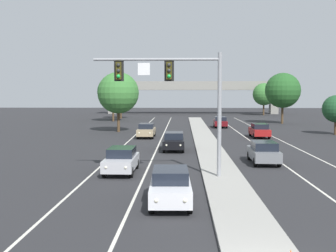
% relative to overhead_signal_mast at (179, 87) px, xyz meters
% --- Properties ---
extents(median_island, '(2.40, 110.00, 0.15)m').
position_rel_overhead_signal_mast_xyz_m(median_island, '(2.63, 4.43, -5.26)').
color(median_island, '#9E9B93').
rests_on(median_island, ground).
extents(lane_stripe_oncoming_center, '(0.14, 100.00, 0.01)m').
position_rel_overhead_signal_mast_xyz_m(lane_stripe_oncoming_center, '(-2.07, 11.43, -5.33)').
color(lane_stripe_oncoming_center, silver).
rests_on(lane_stripe_oncoming_center, ground).
extents(lane_stripe_receding_center, '(0.14, 100.00, 0.01)m').
position_rel_overhead_signal_mast_xyz_m(lane_stripe_receding_center, '(7.33, 11.43, -5.33)').
color(lane_stripe_receding_center, silver).
rests_on(lane_stripe_receding_center, ground).
extents(edge_stripe_left, '(0.14, 100.00, 0.01)m').
position_rel_overhead_signal_mast_xyz_m(edge_stripe_left, '(-5.37, 11.43, -5.33)').
color(edge_stripe_left, silver).
rests_on(edge_stripe_left, ground).
extents(edge_stripe_right, '(0.14, 100.00, 0.01)m').
position_rel_overhead_signal_mast_xyz_m(edge_stripe_right, '(10.63, 11.43, -5.33)').
color(edge_stripe_right, silver).
rests_on(edge_stripe_right, ground).
extents(overhead_signal_mast, '(7.43, 0.44, 7.20)m').
position_rel_overhead_signal_mast_xyz_m(overhead_signal_mast, '(0.00, 0.00, 0.00)').
color(overhead_signal_mast, gray).
rests_on(overhead_signal_mast, median_island).
extents(car_oncoming_white, '(1.92, 4.51, 1.58)m').
position_rel_overhead_signal_mast_xyz_m(car_oncoming_white, '(-0.31, -5.74, -4.52)').
color(car_oncoming_white, silver).
rests_on(car_oncoming_white, ground).
extents(car_oncoming_silver, '(1.84, 4.48, 1.58)m').
position_rel_overhead_signal_mast_xyz_m(car_oncoming_silver, '(-3.61, 1.69, -4.52)').
color(car_oncoming_silver, '#B7B7BC').
rests_on(car_oncoming_silver, ground).
extents(car_oncoming_black, '(1.83, 4.47, 1.58)m').
position_rel_overhead_signal_mast_xyz_m(car_oncoming_black, '(-0.51, 12.21, -4.52)').
color(car_oncoming_black, black).
rests_on(car_oncoming_black, ground).
extents(car_oncoming_tan, '(1.85, 4.48, 1.58)m').
position_rel_overhead_signal_mast_xyz_m(car_oncoming_tan, '(-3.81, 22.67, -4.52)').
color(car_oncoming_tan, tan).
rests_on(car_oncoming_tan, ground).
extents(car_receding_grey, '(1.88, 4.49, 1.58)m').
position_rel_overhead_signal_mast_xyz_m(car_receding_grey, '(6.01, 5.53, -4.52)').
color(car_receding_grey, slate).
rests_on(car_receding_grey, ground).
extents(car_receding_red, '(1.84, 4.48, 1.58)m').
position_rel_overhead_signal_mast_xyz_m(car_receding_red, '(8.87, 23.11, -4.52)').
color(car_receding_red, maroon).
rests_on(car_receding_red, ground).
extents(car_receding_darkred, '(1.91, 4.51, 1.58)m').
position_rel_overhead_signal_mast_xyz_m(car_receding_darkred, '(5.70, 36.81, -4.52)').
color(car_receding_darkred, '#5B0F14').
rests_on(car_receding_darkred, ground).
extents(overpass_bridge, '(42.40, 6.40, 7.65)m').
position_rel_overhead_signal_mast_xyz_m(overpass_bridge, '(2.63, 76.76, 0.44)').
color(overpass_bridge, gray).
rests_on(overpass_bridge, ground).
extents(tree_far_right_b, '(5.69, 5.69, 8.23)m').
position_rel_overhead_signal_mast_xyz_m(tree_far_right_b, '(16.44, 44.88, 0.04)').
color(tree_far_right_b, '#4C3823').
rests_on(tree_far_right_b, ground).
extents(tree_far_right_a, '(4.95, 4.95, 7.16)m').
position_rel_overhead_signal_mast_xyz_m(tree_far_right_a, '(18.30, 70.68, -0.66)').
color(tree_far_right_a, '#4C3823').
rests_on(tree_far_right_a, ground).
extents(tree_far_left_a, '(5.29, 5.29, 7.65)m').
position_rel_overhead_signal_mast_xyz_m(tree_far_left_a, '(-7.98, 29.46, -0.34)').
color(tree_far_left_a, '#4C3823').
rests_on(tree_far_left_a, ground).
extents(tree_far_left_c, '(4.94, 4.94, 7.15)m').
position_rel_overhead_signal_mast_xyz_m(tree_far_left_c, '(-11.77, 57.66, -0.67)').
color(tree_far_left_c, '#4C3823').
rests_on(tree_far_left_c, ground).
extents(tree_far_right_c, '(3.28, 3.28, 4.75)m').
position_rel_overhead_signal_mast_xyz_m(tree_far_right_c, '(18.59, 26.71, -2.24)').
color(tree_far_right_c, '#4C3823').
rests_on(tree_far_right_c, ground).
extents(tree_far_left_b, '(5.50, 5.50, 7.96)m').
position_rel_overhead_signal_mast_xyz_m(tree_far_left_b, '(-11.94, 49.57, -0.14)').
color(tree_far_left_b, '#4C3823').
rests_on(tree_far_left_b, ground).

